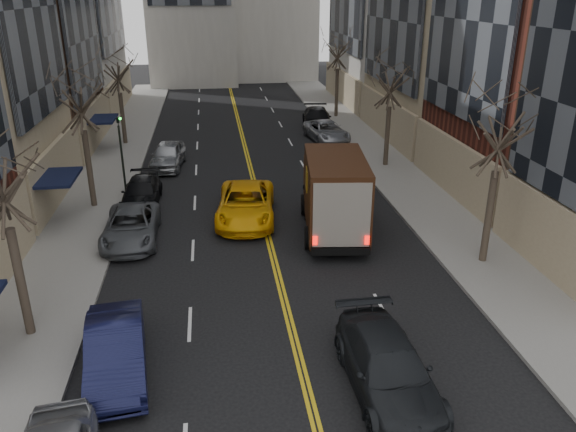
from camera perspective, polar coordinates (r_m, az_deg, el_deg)
name	(u,v)px	position (r m, az deg, el deg)	size (l,w,h in m)	color
sidewalk_left	(111,168)	(38.29, -17.57, 4.71)	(4.00, 66.00, 0.15)	slate
sidewalk_right	(379,157)	(39.40, 9.27, 5.95)	(4.00, 66.00, 0.15)	slate
tree_lf_mid	(77,83)	(30.12, -20.63, 12.56)	(3.20, 3.20, 8.91)	#382D23
tree_lf_far	(116,62)	(42.88, -17.04, 14.75)	(3.20, 3.20, 8.12)	#382D23
tree_rt_near	(504,113)	(23.45, 21.08, 9.70)	(3.20, 3.20, 8.71)	#382D23
tree_rt_mid	(392,71)	(36.21, 10.49, 14.32)	(3.20, 3.20, 8.32)	#382D23
tree_rt_far	(338,39)	(50.54, 5.14, 17.43)	(3.20, 3.20, 9.11)	#382D23
traffic_signal	(121,146)	(32.54, -16.62, 6.85)	(0.29, 0.26, 4.70)	black
ups_truck	(334,194)	(26.48, 4.70, 2.24)	(3.50, 7.26, 3.83)	black
observer_sedan	(388,368)	(17.01, 10.09, -14.92)	(2.35, 5.52, 1.59)	black
taxi	(246,204)	(28.29, -4.30, 1.24)	(2.79, 6.05, 1.68)	#F4AC0A
pedestrian	(307,202)	(28.27, 1.92, 1.47)	(0.68, 0.45, 1.86)	black
parked_lf_b	(116,351)	(18.16, -17.09, -12.98)	(1.69, 4.84, 1.59)	#101233
parked_lf_c	(131,226)	(26.87, -15.66, -1.01)	(2.40, 5.21, 1.45)	#505358
parked_lf_d	(141,193)	(31.21, -14.67, 2.31)	(1.94, 4.77, 1.38)	black
parked_lf_e	(168,155)	(37.44, -12.12, 6.06)	(1.93, 4.81, 1.64)	#9A9DA1
parked_rt_a	(337,166)	(34.66, 4.97, 5.06)	(1.59, 4.56, 1.50)	#4F5357
parked_rt_b	(326,131)	(43.31, 3.93, 8.60)	(2.47, 5.35, 1.49)	#9EA0A6
parked_rt_c	(317,119)	(47.09, 2.95, 9.84)	(2.30, 5.67, 1.64)	black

